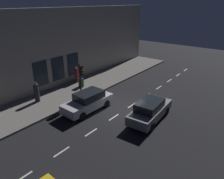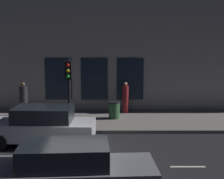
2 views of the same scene
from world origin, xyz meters
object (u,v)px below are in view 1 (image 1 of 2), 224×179
at_px(trash_bin, 81,82).
at_px(traffic_light, 81,76).
at_px(pedestrian_0, 76,75).
at_px(parked_car_1, 88,101).
at_px(parked_car_2, 150,110).
at_px(pedestrian_1, 37,93).

bearing_deg(trash_bin, traffic_light, 137.16).
bearing_deg(traffic_light, pedestrian_0, -37.05).
xyz_separation_m(traffic_light, pedestrian_0, (3.59, -2.71, -1.44)).
relative_size(parked_car_1, trash_bin, 5.11).
height_order(parked_car_1, parked_car_2, same).
bearing_deg(parked_car_1, pedestrian_1, 24.57).
distance_m(pedestrian_0, pedestrian_1, 5.56).
distance_m(parked_car_2, trash_bin, 8.78).
bearing_deg(traffic_light, pedestrian_1, 45.12).
bearing_deg(parked_car_1, pedestrian_0, -32.46).
xyz_separation_m(parked_car_2, pedestrian_1, (9.24, 3.59, 0.19)).
xyz_separation_m(pedestrian_0, trash_bin, (-1.36, 0.64, -0.35)).
bearing_deg(trash_bin, parked_car_1, 142.21).
bearing_deg(trash_bin, pedestrian_0, -25.24).
relative_size(parked_car_2, pedestrian_0, 2.69).
bearing_deg(parked_car_2, pedestrian_1, -162.17).
bearing_deg(traffic_light, parked_car_2, -172.97).
bearing_deg(parked_car_2, pedestrian_0, 165.82).
xyz_separation_m(parked_car_1, parked_car_2, (-4.77, -1.77, 0.00)).
height_order(traffic_light, pedestrian_1, traffic_light).
relative_size(parked_car_2, pedestrian_1, 2.55).
distance_m(pedestrian_0, trash_bin, 1.54).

